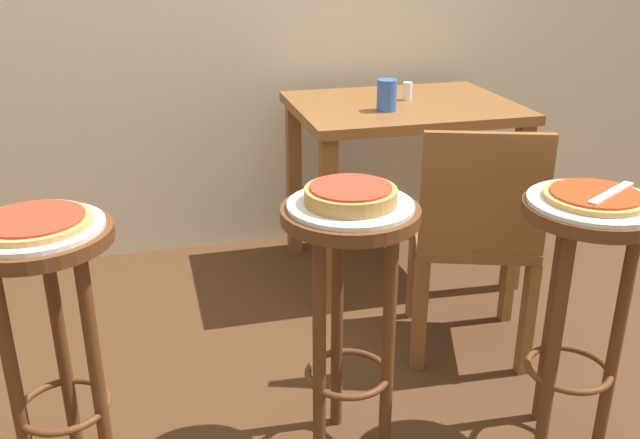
{
  "coord_description": "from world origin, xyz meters",
  "views": [
    {
      "loc": [
        -0.35,
        -1.56,
        1.41
      ],
      "look_at": [
        0.1,
        0.17,
        0.68
      ],
      "focal_mm": 39.59,
      "sensor_mm": 36.0,
      "label": 1
    }
  ],
  "objects": [
    {
      "name": "stool_foreground",
      "position": [
        0.77,
        -0.09,
        0.55
      ],
      "size": [
        0.36,
        0.36,
        0.76
      ],
      "color": "#5B3319",
      "rests_on": "ground_plane"
    },
    {
      "name": "serving_plate_foreground",
      "position": [
        0.77,
        -0.09,
        0.76
      ],
      "size": [
        0.34,
        0.34,
        0.01
      ],
      "primitive_type": "cylinder",
      "color": "silver",
      "rests_on": "stool_foreground"
    },
    {
      "name": "pizza_foreground",
      "position": [
        0.77,
        -0.09,
        0.78
      ],
      "size": [
        0.26,
        0.26,
        0.02
      ],
      "color": "tan",
      "rests_on": "serving_plate_foreground"
    },
    {
      "name": "stool_middle",
      "position": [
        0.15,
        0.05,
        0.55
      ],
      "size": [
        0.36,
        0.36,
        0.76
      ],
      "color": "#5B3319",
      "rests_on": "ground_plane"
    },
    {
      "name": "serving_plate_middle",
      "position": [
        0.15,
        0.05,
        0.76
      ],
      "size": [
        0.33,
        0.33,
        0.01
      ],
      "primitive_type": "cylinder",
      "color": "silver",
      "rests_on": "stool_middle"
    },
    {
      "name": "pizza_middle",
      "position": [
        0.15,
        0.05,
        0.79
      ],
      "size": [
        0.24,
        0.24,
        0.05
      ],
      "color": "#B78442",
      "rests_on": "serving_plate_middle"
    },
    {
      "name": "stool_leftside",
      "position": [
        -0.61,
        0.1,
        0.55
      ],
      "size": [
        0.36,
        0.36,
        0.76
      ],
      "color": "#5B3319",
      "rests_on": "ground_plane"
    },
    {
      "name": "serving_plate_leftside",
      "position": [
        -0.61,
        0.1,
        0.76
      ],
      "size": [
        0.33,
        0.33,
        0.01
      ],
      "primitive_type": "cylinder",
      "color": "white",
      "rests_on": "stool_leftside"
    },
    {
      "name": "pizza_leftside",
      "position": [
        -0.61,
        0.1,
        0.78
      ],
      "size": [
        0.27,
        0.27,
        0.02
      ],
      "color": "tan",
      "rests_on": "serving_plate_leftside"
    },
    {
      "name": "dining_table",
      "position": [
        0.71,
        1.14,
        0.63
      ],
      "size": [
        0.9,
        0.7,
        0.76
      ],
      "color": "brown",
      "rests_on": "ground_plane"
    },
    {
      "name": "cup_near_edge",
      "position": [
        0.6,
        1.02,
        0.82
      ],
      "size": [
        0.08,
        0.08,
        0.12
      ],
      "primitive_type": "cylinder",
      "color": "#3360B2",
      "rests_on": "dining_table"
    },
    {
      "name": "condiment_shaker",
      "position": [
        0.75,
        1.18,
        0.8
      ],
      "size": [
        0.04,
        0.04,
        0.07
      ],
      "primitive_type": "cylinder",
      "color": "white",
      "rests_on": "dining_table"
    },
    {
      "name": "wooden_chair",
      "position": [
        0.71,
        0.43,
        0.47
      ],
      "size": [
        0.51,
        0.51,
        0.85
      ],
      "color": "brown",
      "rests_on": "ground_plane"
    },
    {
      "name": "pizza_server_knife",
      "position": [
        0.8,
        -0.11,
        0.79
      ],
      "size": [
        0.2,
        0.13,
        0.01
      ],
      "primitive_type": "cube",
      "rotation": [
        0.0,
        0.0,
        0.53
      ],
      "color": "silver",
      "rests_on": "pizza_foreground"
    }
  ]
}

